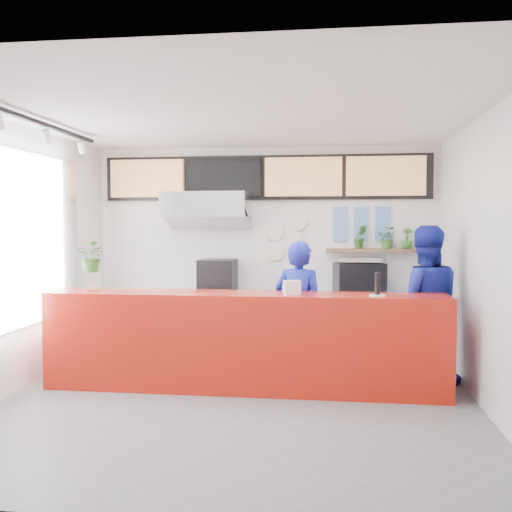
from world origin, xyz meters
The scene contains 43 objects.
floor centered at (0.00, 0.00, 0.00)m, with size 5.00×5.00×0.00m, color slate.
ceiling centered at (0.00, 0.00, 3.00)m, with size 5.00×5.00×0.00m, color silver.
wall_back centered at (0.00, 2.50, 1.50)m, with size 5.00×5.00×0.00m, color white.
wall_left centered at (-2.50, 0.00, 1.50)m, with size 5.00×5.00×0.00m, color white.
wall_right centered at (2.50, 0.00, 1.50)m, with size 5.00×5.00×0.00m, color white.
service_counter centered at (0.00, 0.40, 0.55)m, with size 4.50×0.60×1.10m, color #AB190C.
cream_band centered at (0.00, 2.49, 2.60)m, with size 5.00×0.02×0.80m, color beige.
prep_bench centered at (-0.80, 2.20, 0.45)m, with size 1.80×0.60×0.90m, color #B2B5BA.
panini_oven centered at (-0.65, 2.20, 1.13)m, with size 0.51×0.51×0.46m, color black.
extraction_hood centered at (-0.80, 2.15, 2.15)m, with size 1.20×0.70×0.35m, color #B2B5BA.
hood_lip centered at (-0.80, 2.15, 1.95)m, with size 1.20×0.70×0.08m, color #B2B5BA.
right_bench centered at (1.50, 2.20, 0.45)m, with size 1.80×0.60×0.90m, color #B2B5BA.
espresso_machine centered at (1.37, 2.20, 1.11)m, with size 0.66×0.47×0.43m, color black.
espresso_tray centered at (1.37, 2.20, 1.38)m, with size 0.60×0.42×0.06m, color #B5B7BC.
herb_shelf centered at (1.60, 2.40, 1.50)m, with size 1.40×0.18×0.04m, color brown.
menu_board_far_left centered at (-1.75, 2.38, 2.55)m, with size 1.10×0.10×0.55m, color tan.
menu_board_mid_left centered at (-0.59, 2.38, 2.55)m, with size 1.10×0.10×0.55m, color black.
menu_board_mid_right centered at (0.57, 2.38, 2.55)m, with size 1.10×0.10×0.55m, color tan.
menu_board_far_right centered at (1.73, 2.38, 2.55)m, with size 1.10×0.10×0.55m, color tan.
soffit centered at (0.00, 2.46, 2.55)m, with size 4.80×0.04×0.65m, color black.
window_pane centered at (-2.47, 0.30, 1.70)m, with size 0.04×2.20×1.90m, color silver.
window_frame centered at (-2.45, 0.30, 1.70)m, with size 0.03×2.30×2.00m, color #B2B5BA.
track_rail centered at (-2.10, 0.00, 2.94)m, with size 0.05×2.40×0.04m, color black.
dec_plate_a centered at (0.15, 2.47, 1.75)m, with size 0.24×0.24×0.03m, color silver.
dec_plate_b centered at (0.45, 2.47, 1.65)m, with size 0.24×0.24×0.03m, color silver.
dec_plate_c centered at (0.15, 2.47, 1.45)m, with size 0.24×0.24×0.03m, color silver.
dec_plate_d centered at (0.50, 2.47, 1.90)m, with size 0.24×0.24×0.03m, color silver.
photo_frame_a centered at (1.10, 2.48, 2.00)m, with size 0.20×0.02×0.25m, color #598CBF.
photo_frame_b centered at (1.40, 2.48, 2.00)m, with size 0.20×0.02×0.25m, color #598CBF.
photo_frame_c centered at (1.70, 2.48, 2.00)m, with size 0.20×0.02×0.25m, color #598CBF.
photo_frame_d centered at (1.10, 2.48, 1.75)m, with size 0.20×0.02×0.25m, color #598CBF.
photo_frame_e centered at (1.40, 2.48, 1.75)m, with size 0.20×0.02×0.25m, color #598CBF.
photo_frame_f centered at (1.70, 2.48, 1.75)m, with size 0.20×0.02×0.25m, color #598CBF.
staff_center centered at (0.60, 0.85, 0.84)m, with size 0.61×0.40×1.68m, color navy.
staff_right centered at (2.06, 1.00, 0.93)m, with size 0.90×0.70×1.86m, color navy.
herb_b centered at (1.38, 2.40, 1.69)m, with size 0.19×0.15×0.34m, color #2F6724.
herb_c centered at (1.78, 2.40, 1.68)m, with size 0.28×0.25×0.31m, color #2F6724.
herb_d centered at (2.04, 2.40, 1.67)m, with size 0.16×0.15×0.29m, color #2F6724.
glass_vase centered at (-1.76, 0.37, 1.21)m, with size 0.18×0.18×0.22m, color silver.
basil_vase centered at (-1.76, 0.37, 1.50)m, with size 0.33×0.28×0.37m, color #2F6724.
napkin_holder centered at (0.54, 0.33, 1.18)m, with size 0.18×0.11×0.16m, color white.
white_plate centered at (1.47, 0.33, 1.11)m, with size 0.18×0.18×0.01m, color white.
pepper_mill centered at (1.47, 0.33, 1.23)m, with size 0.06×0.06×0.24m, color black.
Camera 1 is at (0.95, -5.88, 1.87)m, focal length 40.00 mm.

